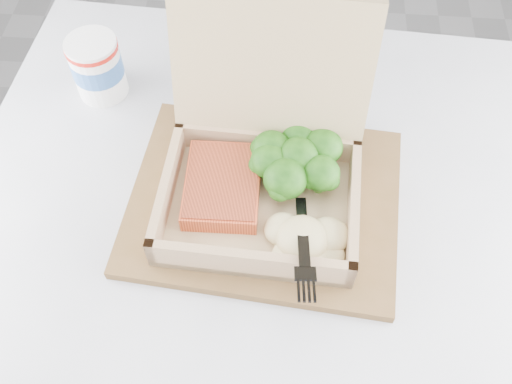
# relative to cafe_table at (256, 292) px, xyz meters

# --- Properties ---
(floor) EXTENTS (4.00, 4.00, 0.00)m
(floor) POSITION_rel_cafe_table_xyz_m (-0.04, 0.62, -0.52)
(floor) COLOR gray
(floor) RESTS_ON ground
(cafe_table) EXTENTS (0.77, 0.77, 0.71)m
(cafe_table) POSITION_rel_cafe_table_xyz_m (0.00, 0.00, 0.00)
(cafe_table) COLOR black
(cafe_table) RESTS_ON floor
(serving_tray) EXTENTS (0.33, 0.27, 0.01)m
(serving_tray) POSITION_rel_cafe_table_xyz_m (0.01, 0.04, 0.19)
(serving_tray) COLOR brown
(serving_tray) RESTS_ON cafe_table
(takeout_container) EXTENTS (0.23, 0.22, 0.21)m
(takeout_container) POSITION_rel_cafe_table_xyz_m (0.00, 0.05, 0.24)
(takeout_container) COLOR tan
(takeout_container) RESTS_ON serving_tray
(salmon_fillet) EXTENTS (0.09, 0.11, 0.02)m
(salmon_fillet) POSITION_rel_cafe_table_xyz_m (-0.04, 0.03, 0.22)
(salmon_fillet) COLOR #DD592B
(salmon_fillet) RESTS_ON takeout_container
(broccoli_pile) EXTENTS (0.12, 0.12, 0.04)m
(broccoli_pile) POSITION_rel_cafe_table_xyz_m (0.04, 0.07, 0.23)
(broccoli_pile) COLOR #33791B
(broccoli_pile) RESTS_ON takeout_container
(mashed_potatoes) EXTENTS (0.09, 0.08, 0.03)m
(mashed_potatoes) POSITION_rel_cafe_table_xyz_m (0.05, -0.03, 0.22)
(mashed_potatoes) COLOR beige
(mashed_potatoes) RESTS_ON takeout_container
(plastic_fork) EXTENTS (0.03, 0.15, 0.04)m
(plastic_fork) POSITION_rel_cafe_table_xyz_m (0.05, -0.01, 0.23)
(plastic_fork) COLOR black
(plastic_fork) RESTS_ON mashed_potatoes
(paper_cup) EXTENTS (0.07, 0.07, 0.09)m
(paper_cup) POSITION_rel_cafe_table_xyz_m (-0.22, 0.20, 0.23)
(paper_cup) COLOR white
(paper_cup) RESTS_ON cafe_table
(receipt) EXTENTS (0.11, 0.14, 0.00)m
(receipt) POSITION_rel_cafe_table_xyz_m (0.07, 0.22, 0.18)
(receipt) COLOR silver
(receipt) RESTS_ON cafe_table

